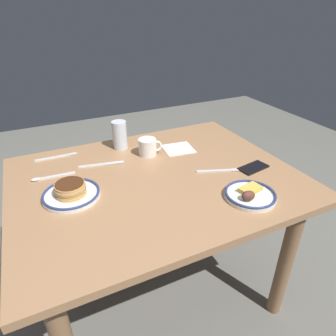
{
  "coord_description": "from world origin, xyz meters",
  "views": [
    {
      "loc": [
        0.44,
        1.04,
        1.43
      ],
      "look_at": [
        -0.06,
        0.0,
        0.78
      ],
      "focal_mm": 31.56,
      "sensor_mm": 36.0,
      "label": 1
    }
  ],
  "objects_px": {
    "coffee_mug": "(148,147)",
    "fork_near": "(218,171)",
    "plate_center_pancakes": "(250,195)",
    "plate_near_main": "(71,192)",
    "cell_phone": "(253,168)",
    "fork_far": "(57,157)",
    "tea_spoon": "(47,177)",
    "drinking_glass": "(120,136)",
    "butter_knife": "(101,164)",
    "paper_napkin": "(178,149)"
  },
  "relations": [
    {
      "from": "plate_center_pancakes",
      "to": "drinking_glass",
      "type": "bearing_deg",
      "value": -64.41
    },
    {
      "from": "butter_knife",
      "to": "tea_spoon",
      "type": "bearing_deg",
      "value": 4.11
    },
    {
      "from": "fork_far",
      "to": "fork_near",
      "type": "bearing_deg",
      "value": 144.45
    },
    {
      "from": "drinking_glass",
      "to": "fork_near",
      "type": "distance_m",
      "value": 0.54
    },
    {
      "from": "drinking_glass",
      "to": "fork_near",
      "type": "xyz_separation_m",
      "value": [
        -0.33,
        0.43,
        -0.06
      ]
    },
    {
      "from": "plate_center_pancakes",
      "to": "paper_napkin",
      "type": "bearing_deg",
      "value": -84.64
    },
    {
      "from": "cell_phone",
      "to": "plate_center_pancakes",
      "type": "bearing_deg",
      "value": 37.23
    },
    {
      "from": "fork_near",
      "to": "tea_spoon",
      "type": "relative_size",
      "value": 1.02
    },
    {
      "from": "coffee_mug",
      "to": "fork_near",
      "type": "bearing_deg",
      "value": 127.18
    },
    {
      "from": "fork_far",
      "to": "tea_spoon",
      "type": "xyz_separation_m",
      "value": [
        0.07,
        0.19,
        0.0
      ]
    },
    {
      "from": "plate_near_main",
      "to": "fork_far",
      "type": "relative_size",
      "value": 1.11
    },
    {
      "from": "plate_center_pancakes",
      "to": "fork_near",
      "type": "xyz_separation_m",
      "value": [
        -0.01,
        -0.23,
        -0.01
      ]
    },
    {
      "from": "drinking_glass",
      "to": "butter_knife",
      "type": "xyz_separation_m",
      "value": [
        0.14,
        0.14,
        -0.06
      ]
    },
    {
      "from": "paper_napkin",
      "to": "fork_near",
      "type": "height_order",
      "value": "fork_near"
    },
    {
      "from": "fork_far",
      "to": "butter_knife",
      "type": "bearing_deg",
      "value": 136.46
    },
    {
      "from": "coffee_mug",
      "to": "tea_spoon",
      "type": "distance_m",
      "value": 0.49
    },
    {
      "from": "coffee_mug",
      "to": "cell_phone",
      "type": "height_order",
      "value": "coffee_mug"
    },
    {
      "from": "plate_near_main",
      "to": "fork_far",
      "type": "xyz_separation_m",
      "value": [
        0.01,
        -0.38,
        -0.02
      ]
    },
    {
      "from": "tea_spoon",
      "to": "fork_near",
      "type": "bearing_deg",
      "value": 159.11
    },
    {
      "from": "butter_knife",
      "to": "plate_near_main",
      "type": "bearing_deg",
      "value": 49.96
    },
    {
      "from": "paper_napkin",
      "to": "fork_far",
      "type": "bearing_deg",
      "value": -16.63
    },
    {
      "from": "fork_far",
      "to": "tea_spoon",
      "type": "height_order",
      "value": "tea_spoon"
    },
    {
      "from": "paper_napkin",
      "to": "plate_center_pancakes",
      "type": "bearing_deg",
      "value": 95.36
    },
    {
      "from": "plate_near_main",
      "to": "tea_spoon",
      "type": "xyz_separation_m",
      "value": [
        0.07,
        -0.19,
        -0.02
      ]
    },
    {
      "from": "cell_phone",
      "to": "butter_knife",
      "type": "xyz_separation_m",
      "value": [
        0.63,
        -0.34,
        -0.0
      ]
    },
    {
      "from": "paper_napkin",
      "to": "coffee_mug",
      "type": "bearing_deg",
      "value": -2.99
    },
    {
      "from": "plate_center_pancakes",
      "to": "drinking_glass",
      "type": "distance_m",
      "value": 0.74
    },
    {
      "from": "tea_spoon",
      "to": "drinking_glass",
      "type": "bearing_deg",
      "value": -157.69
    },
    {
      "from": "drinking_glass",
      "to": "fork_near",
      "type": "height_order",
      "value": "drinking_glass"
    },
    {
      "from": "coffee_mug",
      "to": "butter_knife",
      "type": "distance_m",
      "value": 0.25
    },
    {
      "from": "paper_napkin",
      "to": "fork_far",
      "type": "distance_m",
      "value": 0.62
    },
    {
      "from": "butter_knife",
      "to": "cell_phone",
      "type": "bearing_deg",
      "value": 151.77
    },
    {
      "from": "plate_near_main",
      "to": "tea_spoon",
      "type": "distance_m",
      "value": 0.2
    },
    {
      "from": "drinking_glass",
      "to": "tea_spoon",
      "type": "xyz_separation_m",
      "value": [
        0.39,
        0.16,
        -0.06
      ]
    },
    {
      "from": "plate_center_pancakes",
      "to": "paper_napkin",
      "type": "height_order",
      "value": "plate_center_pancakes"
    },
    {
      "from": "plate_near_main",
      "to": "cell_phone",
      "type": "distance_m",
      "value": 0.81
    },
    {
      "from": "cell_phone",
      "to": "butter_knife",
      "type": "height_order",
      "value": "cell_phone"
    },
    {
      "from": "plate_center_pancakes",
      "to": "butter_knife",
      "type": "bearing_deg",
      "value": -48.72
    },
    {
      "from": "plate_near_main",
      "to": "coffee_mug",
      "type": "distance_m",
      "value": 0.47
    },
    {
      "from": "plate_near_main",
      "to": "tea_spoon",
      "type": "relative_size",
      "value": 1.21
    },
    {
      "from": "plate_near_main",
      "to": "paper_napkin",
      "type": "height_order",
      "value": "plate_near_main"
    },
    {
      "from": "cell_phone",
      "to": "fork_near",
      "type": "distance_m",
      "value": 0.17
    },
    {
      "from": "plate_near_main",
      "to": "butter_knife",
      "type": "height_order",
      "value": "plate_near_main"
    },
    {
      "from": "plate_center_pancakes",
      "to": "butter_knife",
      "type": "height_order",
      "value": "plate_center_pancakes"
    },
    {
      "from": "plate_near_main",
      "to": "butter_knife",
      "type": "distance_m",
      "value": 0.27
    },
    {
      "from": "coffee_mug",
      "to": "butter_knife",
      "type": "height_order",
      "value": "coffee_mug"
    },
    {
      "from": "coffee_mug",
      "to": "cell_phone",
      "type": "distance_m",
      "value": 0.52
    },
    {
      "from": "paper_napkin",
      "to": "plate_near_main",
      "type": "bearing_deg",
      "value": 19.15
    },
    {
      "from": "fork_near",
      "to": "butter_knife",
      "type": "bearing_deg",
      "value": -31.91
    },
    {
      "from": "paper_napkin",
      "to": "drinking_glass",
      "type": "bearing_deg",
      "value": -28.35
    }
  ]
}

